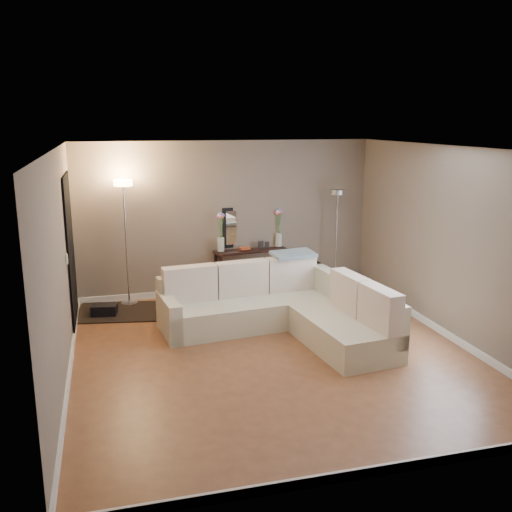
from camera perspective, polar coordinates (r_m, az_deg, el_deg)
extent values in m
cube|color=brown|center=(7.46, 1.59, -9.68)|extent=(5.00, 5.50, 0.01)
cube|color=white|center=(6.87, 1.74, 10.77)|extent=(5.00, 5.50, 0.01)
cube|color=#7B6D5E|center=(9.68, -2.97, 3.77)|extent=(5.00, 0.02, 2.60)
cube|color=#7B6D5E|center=(4.58, 11.55, -7.60)|extent=(5.00, 0.02, 2.60)
cube|color=#7B6D5E|center=(6.80, -19.09, -1.14)|extent=(0.02, 5.50, 2.60)
cube|color=#7B6D5E|center=(8.11, 18.93, 1.16)|extent=(0.02, 5.50, 2.60)
cube|color=white|center=(9.94, -2.86, -3.38)|extent=(5.00, 0.03, 0.10)
cube|color=white|center=(5.18, 10.73, -20.53)|extent=(5.00, 0.03, 0.10)
cube|color=white|center=(7.20, -18.11, -10.80)|extent=(0.03, 5.50, 0.10)
cube|color=white|center=(8.44, 18.14, -7.17)|extent=(0.03, 5.50, 0.10)
cube|color=black|center=(8.49, -18.02, 0.37)|extent=(0.02, 1.20, 2.20)
cube|color=white|center=(7.64, -18.38, -0.29)|extent=(0.02, 0.08, 0.12)
cube|color=beige|center=(8.34, -0.53, -5.64)|extent=(2.66, 1.18, 0.40)
cube|color=beige|center=(8.56, -1.35, -3.18)|extent=(2.58, 0.49, 0.55)
cube|color=beige|center=(7.99, -8.69, -6.07)|extent=(0.28, 0.90, 0.55)
cube|color=beige|center=(7.63, 8.79, -7.65)|extent=(1.06, 1.67, 0.40)
cube|color=beige|center=(8.07, 9.42, -4.41)|extent=(0.48, 2.48, 0.55)
cube|color=beige|center=(8.18, -6.65, -2.78)|extent=(0.79, 0.30, 0.51)
cube|color=beige|center=(8.40, -1.42, -2.25)|extent=(0.79, 0.30, 0.51)
cube|color=beige|center=(8.69, 3.49, -1.73)|extent=(0.79, 0.30, 0.51)
cube|color=beige|center=(7.84, 9.34, -3.58)|extent=(0.30, 0.73, 0.51)
cube|color=beige|center=(7.25, 12.31, -5.15)|extent=(0.30, 0.73, 0.51)
cube|color=gray|center=(8.65, 3.77, 0.20)|extent=(0.71, 0.48, 0.09)
cube|color=black|center=(9.75, -0.59, 0.56)|extent=(1.28, 0.49, 0.04)
cube|color=black|center=(9.53, -3.52, -2.15)|extent=(0.05, 0.05, 0.73)
cube|color=black|center=(9.78, -4.02, -1.76)|extent=(0.05, 0.05, 0.73)
cube|color=black|center=(9.94, 2.80, -1.49)|extent=(0.05, 0.05, 0.73)
cube|color=black|center=(10.18, 2.18, -1.13)|extent=(0.05, 0.05, 0.73)
cube|color=black|center=(9.89, -0.58, -2.70)|extent=(1.20, 0.45, 0.03)
cube|color=#BF3333|center=(9.70, -3.42, -2.41)|extent=(0.05, 0.16, 0.18)
cube|color=#3359A5|center=(9.71, -3.20, -2.33)|extent=(0.05, 0.16, 0.20)
cube|color=gold|center=(9.72, -2.94, -2.25)|extent=(0.06, 0.16, 0.22)
cube|color=#3F7F4C|center=(9.74, -2.66, -2.33)|extent=(0.06, 0.16, 0.18)
cube|color=#994C99|center=(9.75, -2.41, -2.25)|extent=(0.05, 0.16, 0.20)
cube|color=orange|center=(9.76, -2.19, -2.17)|extent=(0.05, 0.16, 0.22)
cube|color=#262626|center=(9.78, -1.94, -2.25)|extent=(0.06, 0.16, 0.18)
cube|color=#4C99B2|center=(9.79, -1.66, -2.17)|extent=(0.06, 0.16, 0.20)
cube|color=#B2A58C|center=(9.81, -1.41, -2.09)|extent=(0.05, 0.16, 0.22)
cube|color=brown|center=(9.83, -1.20, -2.17)|extent=(0.05, 0.16, 0.18)
cube|color=navy|center=(9.84, -0.95, -2.09)|extent=(0.06, 0.16, 0.20)
cube|color=gold|center=(9.85, -0.67, -2.01)|extent=(0.06, 0.16, 0.22)
cube|color=black|center=(9.82, -0.92, 2.97)|extent=(0.88, 0.15, 0.69)
cube|color=white|center=(9.80, -0.87, 2.95)|extent=(0.76, 0.10, 0.58)
cube|color=#CB4A23|center=(9.67, -1.14, 0.77)|extent=(0.19, 0.14, 0.04)
cube|color=black|center=(9.75, 0.48, 1.13)|extent=(0.10, 0.03, 0.12)
cube|color=black|center=(9.80, 1.11, 1.13)|extent=(0.08, 0.03, 0.11)
cylinder|color=silver|center=(9.55, -3.53, 1.16)|extent=(0.13, 0.13, 0.23)
cylinder|color=#38722D|center=(9.49, -3.65, 2.74)|extent=(0.09, 0.02, 0.40)
sphere|color=#E5598C|center=(9.45, -3.79, 3.94)|extent=(0.07, 0.07, 0.07)
cylinder|color=#38722D|center=(9.49, -3.60, 2.80)|extent=(0.05, 0.01, 0.42)
sphere|color=white|center=(9.45, -3.68, 4.06)|extent=(0.07, 0.07, 0.07)
cylinder|color=#38722D|center=(9.49, -3.56, 2.87)|extent=(0.01, 0.01, 0.44)
sphere|color=#598CE5|center=(9.45, -3.58, 4.18)|extent=(0.07, 0.07, 0.07)
cylinder|color=#38722D|center=(9.49, -3.50, 2.75)|extent=(0.05, 0.01, 0.40)
sphere|color=#E58C4C|center=(9.46, -3.46, 3.96)|extent=(0.07, 0.07, 0.07)
cylinder|color=#38722D|center=(9.50, -3.46, 2.82)|extent=(0.10, 0.02, 0.41)
sphere|color=#D866B2|center=(9.46, -3.36, 4.08)|extent=(0.07, 0.07, 0.07)
cylinder|color=silver|center=(9.92, 2.28, 1.65)|extent=(0.13, 0.13, 0.23)
cylinder|color=#38722D|center=(9.86, 2.20, 3.17)|extent=(0.09, 0.02, 0.40)
sphere|color=#E5598C|center=(9.82, 2.11, 4.32)|extent=(0.07, 0.07, 0.07)
cylinder|color=#38722D|center=(9.86, 2.25, 3.23)|extent=(0.05, 0.01, 0.42)
sphere|color=white|center=(9.82, 2.21, 4.44)|extent=(0.07, 0.07, 0.07)
cylinder|color=#38722D|center=(9.86, 2.30, 3.29)|extent=(0.01, 0.01, 0.44)
sphere|color=#598CE5|center=(9.83, 2.31, 4.56)|extent=(0.07, 0.07, 0.07)
cylinder|color=#38722D|center=(9.87, 2.34, 3.18)|extent=(0.05, 0.01, 0.40)
sphere|color=#E58C4C|center=(9.84, 2.41, 4.34)|extent=(0.07, 0.07, 0.07)
cylinder|color=#38722D|center=(9.87, 2.39, 3.24)|extent=(0.10, 0.02, 0.41)
sphere|color=#D866B2|center=(9.85, 2.51, 4.46)|extent=(0.07, 0.07, 0.07)
cylinder|color=silver|center=(9.53, -12.54, -4.65)|extent=(0.30, 0.30, 0.03)
cylinder|color=silver|center=(9.28, -12.84, 0.99)|extent=(0.03, 0.03, 1.92)
cylinder|color=#FFBF72|center=(9.13, -13.16, 7.12)|extent=(0.33, 0.33, 0.09)
cylinder|color=silver|center=(10.10, 7.87, -3.42)|extent=(0.25, 0.25, 0.03)
cylinder|color=silver|center=(9.89, 8.03, 1.29)|extent=(0.03, 0.03, 1.70)
cylinder|color=silver|center=(9.74, 8.20, 6.37)|extent=(0.27, 0.27, 0.08)
cube|color=black|center=(9.19, -13.49, -5.44)|extent=(1.46, 1.18, 0.02)
cube|color=black|center=(9.10, -14.90, -5.44)|extent=(0.41, 0.32, 0.24)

